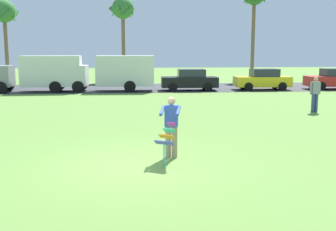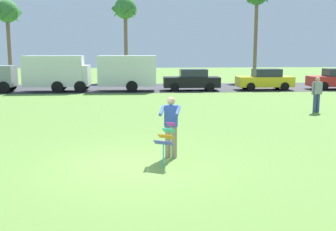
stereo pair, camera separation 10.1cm
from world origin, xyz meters
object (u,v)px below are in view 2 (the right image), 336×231
object	(u,v)px
person_kite_flyer	(171,125)
palm_tree_left_near	(7,15)
kite_held	(166,138)
palm_tree_right_near	(125,12)
person_walker_far	(317,93)
parked_car_yellow	(265,80)
parked_truck_grey_van	(42,72)
parked_truck_white_box	(116,72)
parked_car_black	(192,80)
parked_car_red	(336,79)

from	to	relation	value
person_kite_flyer	palm_tree_left_near	size ratio (longest dim) A/B	0.23
kite_held	palm_tree_left_near	distance (m)	32.60
palm_tree_right_near	person_walker_far	size ratio (longest dim) A/B	4.69
person_kite_flyer	parked_car_yellow	distance (m)	21.18
parked_truck_grey_van	parked_car_yellow	size ratio (longest dim) A/B	1.60
parked_truck_white_box	person_walker_far	xyz separation A→B (m)	(10.18, -11.25, -0.48)
kite_held	parked_truck_white_box	bearing A→B (deg)	95.96
parked_truck_grey_van	palm_tree_right_near	distance (m)	13.14
parked_car_black	person_walker_far	size ratio (longest dim) A/B	2.45
parked_car_black	person_walker_far	xyz separation A→B (m)	(4.54, -11.25, 0.16)
person_kite_flyer	parked_car_black	distance (m)	19.46
person_kite_flyer	parked_truck_white_box	distance (m)	19.31
parked_truck_grey_van	palm_tree_right_near	xyz separation A→B (m)	(5.91, 10.47, 5.31)
parked_car_black	palm_tree_right_near	size ratio (longest dim) A/B	0.52
parked_truck_white_box	parked_car_red	xyz separation A→B (m)	(16.98, -0.00, -0.64)
parked_car_yellow	palm_tree_left_near	bearing A→B (deg)	155.94
parked_truck_grey_van	parked_car_red	xyz separation A→B (m)	(22.31, -0.00, -0.64)
person_kite_flyer	palm_tree_right_near	world-z (taller)	palm_tree_right_near
palm_tree_right_near	person_walker_far	world-z (taller)	palm_tree_right_near
person_kite_flyer	parked_car_yellow	size ratio (longest dim) A/B	0.41
parked_truck_grey_van	palm_tree_right_near	world-z (taller)	palm_tree_right_near
person_walker_far	palm_tree_left_near	bearing A→B (deg)	134.50
palm_tree_left_near	kite_held	bearing A→B (deg)	-67.16
parked_truck_white_box	parked_car_yellow	xyz separation A→B (m)	(11.29, -0.00, -0.64)
palm_tree_right_near	parked_truck_white_box	bearing A→B (deg)	-93.12
person_walker_far	palm_tree_right_near	bearing A→B (deg)	113.87
person_kite_flyer	parked_truck_grey_van	bearing A→B (deg)	111.68
parked_car_red	palm_tree_left_near	distance (m)	29.55
kite_held	parked_car_yellow	bearing A→B (deg)	65.20
parked_truck_grey_van	person_walker_far	xyz separation A→B (m)	(15.52, -11.25, -0.48)
parked_car_red	palm_tree_right_near	bearing A→B (deg)	147.46
person_kite_flyer	parked_car_black	world-z (taller)	person_kite_flyer
parked_car_black	palm_tree_left_near	world-z (taller)	palm_tree_left_near
kite_held	person_walker_far	xyz separation A→B (m)	(8.10, 8.68, 0.19)
parked_car_yellow	person_walker_far	world-z (taller)	person_walker_far
parked_truck_grey_van	person_walker_far	bearing A→B (deg)	-35.94
parked_car_yellow	palm_tree_right_near	size ratio (longest dim) A/B	0.52
palm_tree_right_near	parked_car_red	bearing A→B (deg)	-32.54
parked_truck_white_box	kite_held	bearing A→B (deg)	-84.04
kite_held	parked_car_red	bearing A→B (deg)	53.23
parked_car_yellow	parked_car_red	xyz separation A→B (m)	(5.68, -0.00, 0.00)
parked_truck_grey_van	parked_truck_white_box	world-z (taller)	same
parked_car_yellow	parked_car_red	world-z (taller)	same
parked_car_red	palm_tree_left_near	world-z (taller)	palm_tree_left_near
parked_car_red	parked_truck_grey_van	bearing A→B (deg)	180.00
parked_car_yellow	parked_truck_white_box	bearing A→B (deg)	179.99
person_kite_flyer	parked_car_black	bearing A→B (deg)	80.04
person_kite_flyer	kite_held	bearing A→B (deg)	-104.71
kite_held	parked_car_yellow	size ratio (longest dim) A/B	0.27
parked_car_yellow	palm_tree_right_near	distance (m)	16.12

